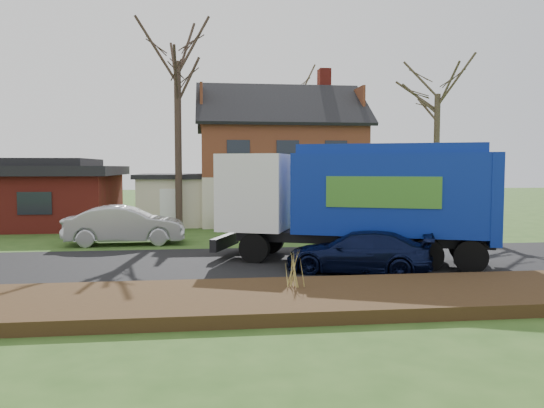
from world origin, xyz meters
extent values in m
plane|color=#2B4B19|center=(0.00, 0.00, 0.00)|extent=(120.00, 120.00, 0.00)
cube|color=black|center=(0.00, 0.00, 0.01)|extent=(80.00, 7.00, 0.02)
cube|color=#2F1F0F|center=(0.00, -5.30, 0.15)|extent=(80.00, 3.50, 0.30)
cube|color=beige|center=(2.00, 14.00, 1.35)|extent=(9.00, 7.50, 2.70)
cube|color=#5E2C1A|center=(2.00, 14.00, 4.10)|extent=(9.00, 7.50, 2.80)
cube|color=maroon|center=(5.00, 15.00, 8.46)|extent=(0.70, 0.90, 1.60)
cube|color=beige|center=(-4.20, 13.50, 1.30)|extent=(3.50, 5.50, 2.60)
cube|color=black|center=(-4.20, 13.50, 2.72)|extent=(3.90, 5.90, 0.24)
cube|color=maroon|center=(-12.00, 13.00, 1.40)|extent=(9.00, 7.50, 2.80)
cube|color=black|center=(-12.00, 13.00, 3.05)|extent=(9.80, 8.20, 0.50)
cube|color=black|center=(-12.00, 13.00, 3.50)|extent=(7.00, 6.00, 0.40)
cylinder|color=black|center=(-0.68, 0.26, 0.51)|extent=(1.08, 0.70, 1.02)
cylinder|color=black|center=(0.09, 2.18, 0.51)|extent=(1.08, 0.70, 1.02)
cylinder|color=black|center=(4.54, -1.81, 0.51)|extent=(1.08, 0.70, 1.02)
cylinder|color=black|center=(5.30, 0.11, 0.51)|extent=(1.08, 0.70, 1.02)
cylinder|color=black|center=(5.73, -2.29, 0.51)|extent=(1.08, 0.70, 1.02)
cylinder|color=black|center=(6.49, -0.36, 0.51)|extent=(1.08, 0.70, 1.02)
cube|color=black|center=(2.91, -0.05, 0.84)|extent=(8.31, 4.23, 0.34)
cube|color=white|center=(-0.52, 1.31, 2.36)|extent=(3.01, 3.12, 2.66)
cube|color=black|center=(-1.53, 1.71, 2.51)|extent=(0.87, 2.04, 0.89)
cube|color=black|center=(-1.62, 1.75, 0.54)|extent=(1.14, 2.38, 0.44)
cube|color=navy|center=(3.78, -0.40, 2.36)|extent=(6.68, 4.58, 2.66)
cube|color=navy|center=(3.78, -0.40, 3.84)|extent=(6.29, 4.20, 0.30)
cube|color=navy|center=(6.75, -1.58, 2.27)|extent=(1.25, 2.46, 2.86)
cube|color=#3D7F29|center=(3.18, -1.51, 2.46)|extent=(3.31, 1.35, 0.98)
cube|color=#3D7F29|center=(4.10, 0.82, 2.46)|extent=(3.31, 1.35, 0.98)
imported|color=#9D9FA4|center=(-5.66, 5.26, 0.81)|extent=(4.97, 1.87, 1.62)
imported|color=black|center=(2.34, -1.80, 0.64)|extent=(4.76, 3.27, 1.28)
cylinder|color=#392B22|center=(-3.68, 10.22, 4.30)|extent=(0.36, 0.36, 8.60)
cylinder|color=#453C29|center=(10.50, 10.88, 3.64)|extent=(0.33, 0.33, 7.29)
cylinder|color=#46382A|center=(4.66, 23.01, 4.15)|extent=(0.32, 0.32, 8.30)
cone|color=#A7934A|center=(-0.14, -4.70, 0.76)|extent=(0.04, 0.04, 0.92)
cone|color=#A7934A|center=(-0.28, -4.70, 0.76)|extent=(0.04, 0.04, 0.92)
cone|color=#A7934A|center=(0.01, -4.70, 0.76)|extent=(0.04, 0.04, 0.92)
cone|color=#A7934A|center=(-0.14, -4.59, 0.76)|extent=(0.04, 0.04, 0.92)
cone|color=#A7934A|center=(-0.14, -4.82, 0.76)|extent=(0.04, 0.04, 0.92)
camera|label=1|loc=(-2.28, -17.44, 3.24)|focal=35.00mm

